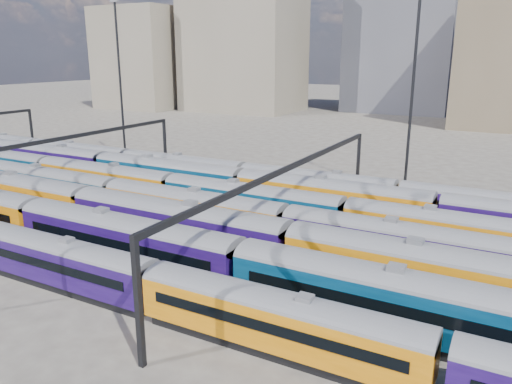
% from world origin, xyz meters
% --- Properties ---
extents(ground, '(500.00, 500.00, 0.00)m').
position_xyz_m(ground, '(0.00, 0.00, 0.00)').
color(ground, '#453F3A').
rests_on(ground, ground).
extents(rake_1, '(131.14, 3.20, 5.39)m').
position_xyz_m(rake_1, '(-11.24, -10.00, 2.83)').
color(rake_1, black).
rests_on(rake_1, ground).
extents(rake_2, '(134.08, 3.27, 5.52)m').
position_xyz_m(rake_2, '(12.32, -5.00, 2.90)').
color(rake_2, black).
rests_on(rake_2, ground).
extents(rake_3, '(124.08, 3.03, 5.10)m').
position_xyz_m(rake_3, '(9.62, 0.00, 2.68)').
color(rake_3, black).
rests_on(rake_3, ground).
extents(rake_4, '(102.85, 3.01, 5.07)m').
position_xyz_m(rake_4, '(-17.54, 5.00, 2.66)').
color(rake_4, black).
rests_on(rake_4, ground).
extents(rake_5, '(130.70, 3.19, 5.37)m').
position_xyz_m(rake_5, '(-0.81, 10.00, 2.82)').
color(rake_5, black).
rests_on(rake_5, ground).
extents(rake_6, '(136.65, 2.86, 4.80)m').
position_xyz_m(rake_6, '(6.36, 15.00, 2.52)').
color(rake_6, black).
rests_on(rake_6, ground).
extents(gantry_1, '(0.35, 40.35, 8.03)m').
position_xyz_m(gantry_1, '(-20.00, 0.00, 6.79)').
color(gantry_1, black).
rests_on(gantry_1, ground).
extents(gantry_2, '(0.35, 40.35, 8.03)m').
position_xyz_m(gantry_2, '(10.00, 0.00, 6.79)').
color(gantry_2, black).
rests_on(gantry_2, ground).
extents(mast_1, '(1.40, 0.50, 25.60)m').
position_xyz_m(mast_1, '(-30.00, 22.00, 13.97)').
color(mast_1, black).
rests_on(mast_1, ground).
extents(mast_3, '(1.40, 0.50, 25.60)m').
position_xyz_m(mast_3, '(15.00, 24.00, 13.97)').
color(mast_3, black).
rests_on(mast_3, ground).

